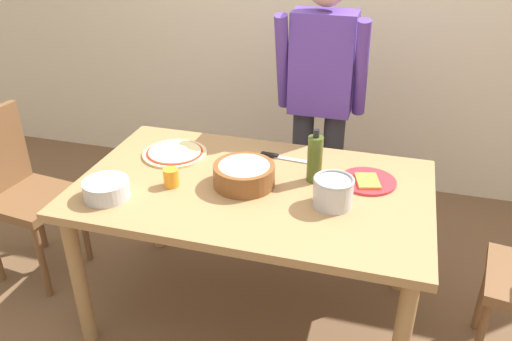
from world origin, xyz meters
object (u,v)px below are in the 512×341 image
at_px(popcorn_bowl, 244,173).
at_px(chef_knife, 282,157).
at_px(dining_table, 253,202).
at_px(mixing_bowl_steel, 106,189).
at_px(olive_oil_bottle, 315,159).
at_px(pizza_raw_on_board, 175,153).
at_px(plate_with_slice, 368,181).
at_px(cup_orange, 171,177).
at_px(person_cook, 321,96).
at_px(steel_pot, 333,192).
at_px(chair_wooden_left, 18,186).

bearing_deg(popcorn_bowl, chef_knife, 70.70).
xyz_separation_m(dining_table, popcorn_bowl, (-0.04, -0.01, 0.15)).
relative_size(popcorn_bowl, mixing_bowl_steel, 1.40).
relative_size(olive_oil_bottle, chef_knife, 0.88).
height_order(pizza_raw_on_board, plate_with_slice, plate_with_slice).
bearing_deg(popcorn_bowl, cup_orange, -162.40).
height_order(person_cook, mixing_bowl_steel, person_cook).
bearing_deg(popcorn_bowl, steel_pot, -8.64).
distance_m(pizza_raw_on_board, plate_with_slice, 0.97).
height_order(dining_table, chair_wooden_left, chair_wooden_left).
distance_m(mixing_bowl_steel, olive_oil_bottle, 0.93).
bearing_deg(chair_wooden_left, popcorn_bowl, -0.60).
bearing_deg(dining_table, steel_pot, -10.46).
xyz_separation_m(pizza_raw_on_board, popcorn_bowl, (0.43, -0.20, 0.05)).
height_order(chair_wooden_left, plate_with_slice, chair_wooden_left).
relative_size(chair_wooden_left, olive_oil_bottle, 3.71).
bearing_deg(plate_with_slice, olive_oil_bottle, -169.05).
bearing_deg(chair_wooden_left, pizza_raw_on_board, 12.10).
xyz_separation_m(steel_pot, cup_orange, (-0.73, -0.04, -0.02)).
relative_size(dining_table, mixing_bowl_steel, 8.00).
bearing_deg(plate_with_slice, person_cook, 119.25).
height_order(popcorn_bowl, chef_knife, popcorn_bowl).
relative_size(chair_wooden_left, plate_with_slice, 3.65).
height_order(mixing_bowl_steel, olive_oil_bottle, olive_oil_bottle).
relative_size(person_cook, plate_with_slice, 6.23).
distance_m(pizza_raw_on_board, steel_pot, 0.88).
relative_size(pizza_raw_on_board, chef_knife, 1.12).
xyz_separation_m(mixing_bowl_steel, chef_knife, (0.65, 0.57, -0.03)).
bearing_deg(pizza_raw_on_board, steel_pot, -17.06).
distance_m(person_cook, olive_oil_bottle, 0.64).
xyz_separation_m(dining_table, person_cook, (0.17, 0.76, 0.27)).
height_order(pizza_raw_on_board, chef_knife, pizza_raw_on_board).
bearing_deg(chair_wooden_left, cup_orange, -6.66).
bearing_deg(chef_knife, steel_pot, -49.91).
height_order(person_cook, chair_wooden_left, person_cook).
xyz_separation_m(olive_oil_bottle, steel_pot, (0.12, -0.19, -0.05)).
height_order(chair_wooden_left, popcorn_bowl, chair_wooden_left).
xyz_separation_m(pizza_raw_on_board, chef_knife, (0.54, 0.11, -0.00)).
relative_size(pizza_raw_on_board, plate_with_slice, 1.25).
xyz_separation_m(dining_table, chef_knife, (0.07, 0.30, 0.10)).
height_order(person_cook, cup_orange, person_cook).
xyz_separation_m(chair_wooden_left, olive_oil_bottle, (1.58, 0.11, 0.33)).
relative_size(plate_with_slice, steel_pot, 1.50).
relative_size(dining_table, popcorn_bowl, 5.71).
bearing_deg(mixing_bowl_steel, pizza_raw_on_board, 76.26).
xyz_separation_m(person_cook, pizza_raw_on_board, (-0.64, -0.57, -0.17)).
height_order(pizza_raw_on_board, olive_oil_bottle, olive_oil_bottle).
bearing_deg(steel_pot, pizza_raw_on_board, 162.94).
distance_m(dining_table, steel_pot, 0.41).
height_order(chair_wooden_left, steel_pot, chair_wooden_left).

